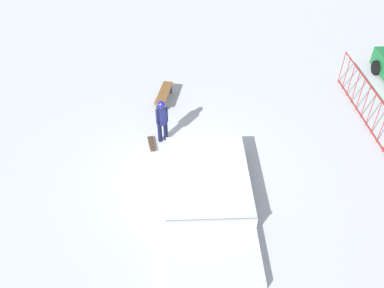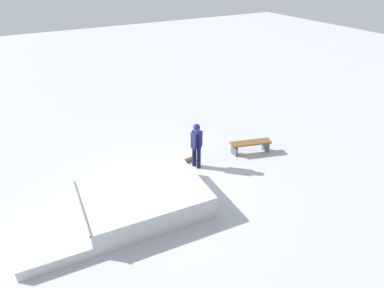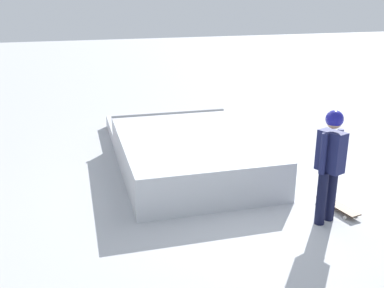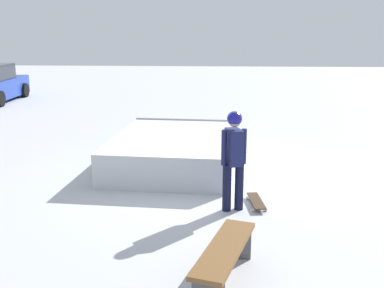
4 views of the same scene
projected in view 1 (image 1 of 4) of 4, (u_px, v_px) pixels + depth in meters
name	position (u px, v px, depth m)	size (l,w,h in m)	color
ground_plane	(185.00, 171.00, 14.20)	(60.00, 60.00, 0.00)	#B7BABF
skate_ramp	(208.00, 194.00, 13.01)	(5.55, 2.94, 0.74)	silver
skater	(162.00, 118.00, 14.72)	(0.43, 0.42, 1.73)	black
skateboard	(152.00, 144.00, 15.12)	(0.82, 0.34, 0.09)	#3F2D1E
park_bench	(164.00, 95.00, 16.89)	(1.65, 0.83, 0.48)	brown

